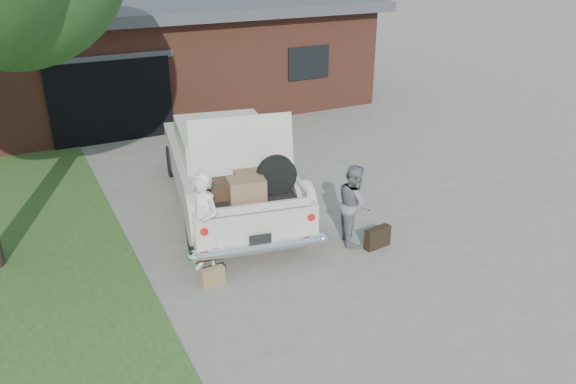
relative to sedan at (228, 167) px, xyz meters
name	(u,v)px	position (x,y,z in m)	size (l,w,h in m)	color
ground	(304,264)	(0.24, -2.80, -0.82)	(90.00, 90.00, 0.00)	gray
house	(165,51)	(1.22, 8.67, 0.85)	(12.80, 7.80, 3.30)	brown
sedan	(228,167)	(0.00, 0.00, 0.00)	(3.14, 5.88, 2.30)	beige
woman_left	(204,224)	(-1.31, -2.26, 0.06)	(0.64, 0.42, 1.77)	silver
woman_right	(354,204)	(1.42, -2.48, -0.08)	(0.72, 0.56, 1.47)	slate
suitcase_left	(213,277)	(-1.36, -2.69, -0.67)	(0.39, 0.12, 0.30)	#96734C
suitcase_right	(377,237)	(1.68, -2.89, -0.63)	(0.50, 0.16, 0.39)	black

